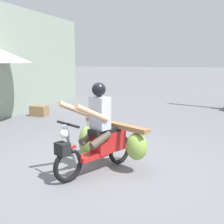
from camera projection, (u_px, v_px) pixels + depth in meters
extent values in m
plane|color=slate|center=(102.00, 167.00, 5.36)|extent=(120.00, 120.00, 0.00)
torus|color=black|center=(68.00, 166.00, 4.66)|extent=(0.34, 0.53, 0.56)
torus|color=black|center=(120.00, 149.00, 5.49)|extent=(0.34, 0.53, 0.56)
cube|color=red|center=(92.00, 156.00, 4.99)|extent=(0.48, 0.61, 0.08)
cube|color=red|center=(108.00, 141.00, 5.24)|extent=(0.55, 0.70, 0.36)
cube|color=black|center=(105.00, 130.00, 5.14)|extent=(0.52, 0.65, 0.10)
cylinder|color=gray|center=(71.00, 145.00, 4.63)|extent=(0.20, 0.28, 0.69)
cylinder|color=black|center=(68.00, 124.00, 4.54)|extent=(0.51, 0.31, 0.04)
sphere|color=silver|center=(64.00, 134.00, 4.51)|extent=(0.14, 0.14, 0.14)
cube|color=black|center=(62.00, 149.00, 4.53)|extent=(0.29, 0.26, 0.20)
cube|color=red|center=(68.00, 148.00, 4.60)|extent=(0.22, 0.29, 0.04)
cube|color=olive|center=(114.00, 125.00, 5.29)|extent=(1.36, 0.81, 0.08)
cube|color=olive|center=(121.00, 125.00, 5.42)|extent=(1.22, 0.72, 0.06)
ellipsoid|color=#8DB150|center=(88.00, 142.00, 5.77)|extent=(0.46, 0.43, 0.64)
cylinder|color=#998459|center=(88.00, 124.00, 5.70)|extent=(0.02, 0.02, 0.17)
ellipsoid|color=#7CA03F|center=(93.00, 136.00, 5.91)|extent=(0.47, 0.46, 0.46)
cylinder|color=#998459|center=(93.00, 122.00, 5.86)|extent=(0.02, 0.02, 0.17)
ellipsoid|color=#8EB251|center=(96.00, 137.00, 5.74)|extent=(0.44, 0.43, 0.56)
cylinder|color=#998459|center=(96.00, 122.00, 5.68)|extent=(0.02, 0.02, 0.10)
ellipsoid|color=#82A645|center=(137.00, 147.00, 4.99)|extent=(0.51, 0.49, 0.48)
cylinder|color=#998459|center=(137.00, 132.00, 4.94)|extent=(0.02, 0.02, 0.10)
ellipsoid|color=#86AA49|center=(102.00, 133.00, 5.98)|extent=(0.51, 0.47, 0.55)
cylinder|color=#998459|center=(102.00, 120.00, 5.93)|extent=(0.02, 0.02, 0.10)
cube|color=#B2B7C6|center=(100.00, 113.00, 5.00)|extent=(0.40, 0.36, 0.56)
sphere|color=black|center=(99.00, 89.00, 4.91)|extent=(0.24, 0.24, 0.24)
cylinder|color=tan|center=(92.00, 113.00, 4.61)|extent=(0.38, 0.69, 0.39)
cylinder|color=tan|center=(77.00, 110.00, 4.89)|extent=(0.47, 0.65, 0.39)
cylinder|color=#4C4238|center=(100.00, 140.00, 4.90)|extent=(0.33, 0.45, 0.27)
cylinder|color=#4C4238|center=(90.00, 137.00, 5.09)|extent=(0.33, 0.45, 0.27)
cube|color=olive|center=(39.00, 111.00, 10.04)|extent=(0.56, 0.40, 0.36)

